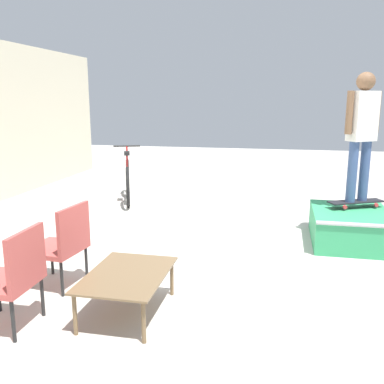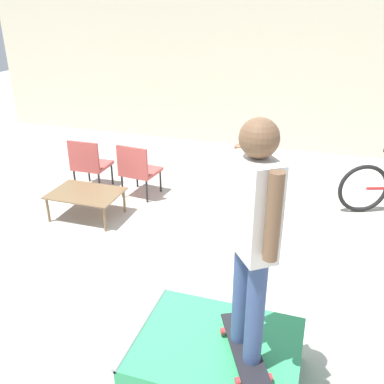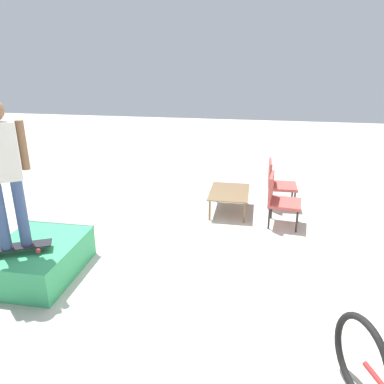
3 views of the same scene
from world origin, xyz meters
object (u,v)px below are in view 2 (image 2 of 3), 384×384
coffee_table (86,195)px  patio_chair_left (89,163)px  person_skater (253,227)px  skateboard_on_ramp (245,349)px  skate_ramp_box (216,363)px  patio_chair_right (138,168)px

coffee_table → patio_chair_left: bearing=116.6°
person_skater → skateboard_on_ramp: bearing=54.0°
skate_ramp_box → patio_chair_right: 3.76m
skate_ramp_box → skateboard_on_ramp: bearing=-20.1°
patio_chair_left → coffee_table: bearing=115.8°
skateboard_on_ramp → skate_ramp_box: bearing=-136.2°
skateboard_on_ramp → patio_chair_right: size_ratio=0.92×
skateboard_on_ramp → patio_chair_right: patio_chair_right is taller
skate_ramp_box → person_skater: 1.36m
person_skater → patio_chair_left: 4.63m
skate_ramp_box → person_skater: person_skater is taller
person_skater → patio_chair_right: 4.10m
patio_chair_right → person_skater: bearing=132.6°
person_skater → patio_chair_right: person_skater is taller
skate_ramp_box → patio_chair_left: (-2.94, 3.11, 0.26)m
skateboard_on_ramp → coffee_table: 3.61m
skateboard_on_ramp → patio_chair_left: (-3.17, 3.20, -0.04)m
skate_ramp_box → skateboard_on_ramp: size_ratio=1.64×
skate_ramp_box → patio_chair_right: (-2.09, 3.11, 0.26)m
person_skater → patio_chair_right: size_ratio=2.00×
person_skater → patio_chair_right: bearing=-180.0°
person_skater → patio_chair_left: size_ratio=2.00×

